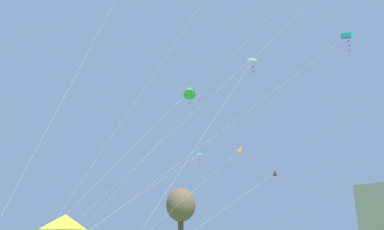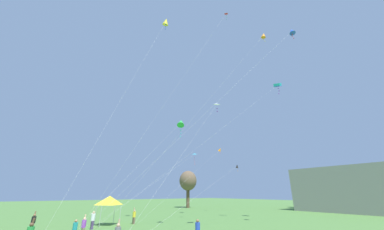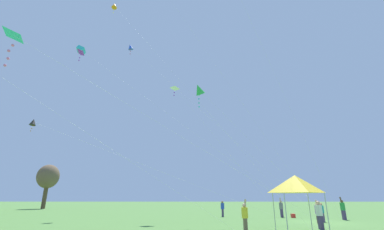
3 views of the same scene
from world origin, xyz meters
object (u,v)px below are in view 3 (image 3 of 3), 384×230
(person_grey_shirt, at_px, (281,208))
(person_teal_shirt, at_px, (322,212))
(person_yellow_shirt, at_px, (245,216))
(kite_cyan_box_3, at_px, (81,51))
(kite_white_delta_8, at_px, (176,89))
(kite_orange_diamond_5, at_px, (115,6))
(person_blue_shirt, at_px, (223,208))
(kite_blue_diamond_0, at_px, (131,47))
(kite_red_delta_1, at_px, (171,1))
(cooler_box, at_px, (293,216))
(person_white_shirt, at_px, (319,214))
(kite_cyan_delta_6, at_px, (17,38))
(festival_tent, at_px, (295,184))
(person_green_shirt, at_px, (343,209))
(kite_green_diamond_4, at_px, (199,90))
(kite_black_diamond_2, at_px, (35,123))
(person_purple_shirt, at_px, (318,212))

(person_grey_shirt, distance_m, person_teal_shirt, 5.76)
(person_teal_shirt, bearing_deg, person_yellow_shirt, -37.22)
(kite_cyan_box_3, relative_size, kite_white_delta_8, 1.76)
(person_teal_shirt, bearing_deg, kite_orange_diamond_5, -92.15)
(person_blue_shirt, bearing_deg, kite_blue_diamond_0, 54.67)
(kite_red_delta_1, relative_size, kite_cyan_box_3, 1.15)
(person_teal_shirt, bearing_deg, cooler_box, -158.84)
(cooler_box, bearing_deg, person_yellow_shirt, 148.60)
(person_white_shirt, bearing_deg, kite_white_delta_8, -15.85)
(kite_cyan_delta_6, relative_size, kite_white_delta_8, 1.50)
(kite_cyan_box_3, distance_m, kite_cyan_delta_6, 19.22)
(festival_tent, relative_size, person_green_shirt, 1.61)
(person_white_shirt, relative_size, kite_orange_diamond_5, 0.06)
(person_blue_shirt, relative_size, kite_cyan_delta_6, 0.08)
(person_grey_shirt, xyz_separation_m, person_green_shirt, (-3.14, -4.75, 0.04))
(person_grey_shirt, bearing_deg, kite_orange_diamond_5, -2.39)
(kite_orange_diamond_5, relative_size, kite_white_delta_8, 1.98)
(festival_tent, bearing_deg, kite_green_diamond_4, 39.23)
(person_white_shirt, bearing_deg, cooler_box, -75.70)
(person_grey_shirt, bearing_deg, person_teal_shirt, 105.28)
(festival_tent, bearing_deg, kite_blue_diamond_0, 41.57)
(person_yellow_shirt, xyz_separation_m, kite_cyan_delta_6, (-4.72, 12.94, 9.49))
(person_yellow_shirt, height_order, kite_blue_diamond_0, kite_blue_diamond_0)
(kite_blue_diamond_0, bearing_deg, person_green_shirt, -109.57)
(kite_green_diamond_4, bearing_deg, kite_black_diamond_2, 103.51)
(kite_cyan_box_3, bearing_deg, cooler_box, -90.22)
(kite_red_delta_1, xyz_separation_m, kite_green_diamond_4, (-4.73, -3.55, -14.86))
(person_grey_shirt, relative_size, kite_white_delta_8, 0.14)
(person_grey_shirt, relative_size, kite_cyan_delta_6, 0.09)
(festival_tent, bearing_deg, person_white_shirt, -45.55)
(person_blue_shirt, xyz_separation_m, kite_cyan_box_3, (-1.39, 17.39, 18.87))
(person_green_shirt, distance_m, person_purple_shirt, 5.34)
(cooler_box, relative_size, kite_red_delta_1, 0.02)
(person_purple_shirt, xyz_separation_m, kite_black_diamond_2, (-2.26, 22.81, 6.88))
(person_yellow_shirt, relative_size, kite_blue_diamond_0, 0.08)
(person_purple_shirt, relative_size, kite_green_diamond_4, 0.14)
(person_blue_shirt, relative_size, kite_red_delta_1, 0.06)
(cooler_box, height_order, kite_green_diamond_4, kite_green_diamond_4)
(person_white_shirt, relative_size, kite_blue_diamond_0, 0.07)
(kite_cyan_box_3, xyz_separation_m, kite_green_diamond_4, (-5.25, -14.84, -7.75))
(person_blue_shirt, xyz_separation_m, person_yellow_shirt, (-12.84, -0.09, 0.04))
(kite_cyan_box_3, distance_m, kite_orange_diamond_5, 8.32)
(person_green_shirt, bearing_deg, kite_white_delta_8, 21.79)
(festival_tent, relative_size, kite_blue_diamond_0, 0.13)
(person_green_shirt, height_order, kite_red_delta_1, kite_red_delta_1)
(festival_tent, xyz_separation_m, person_grey_shirt, (12.70, -2.96, -1.81))
(person_blue_shirt, relative_size, kite_orange_diamond_5, 0.06)
(person_teal_shirt, distance_m, kite_blue_diamond_0, 32.76)
(kite_cyan_delta_6, bearing_deg, kite_black_diamond_2, 21.91)
(kite_cyan_box_3, xyz_separation_m, kite_cyan_delta_6, (-16.17, -4.54, -9.34))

